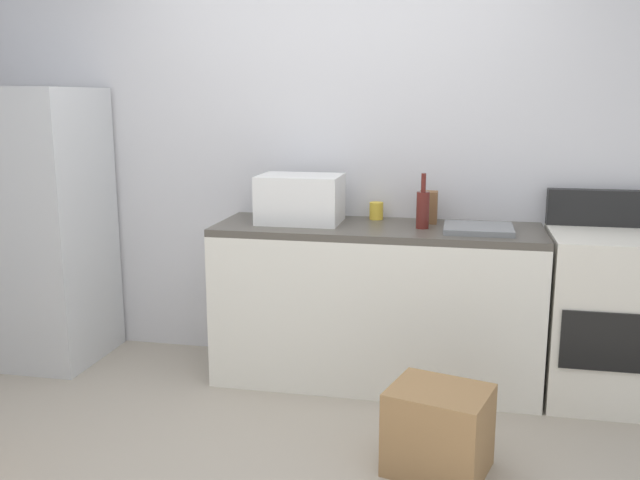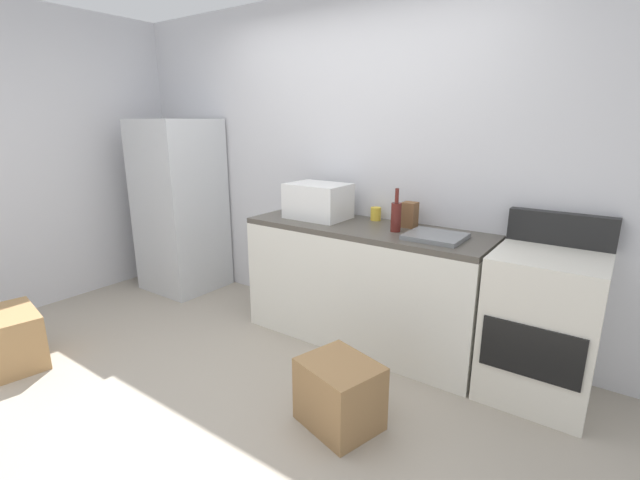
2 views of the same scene
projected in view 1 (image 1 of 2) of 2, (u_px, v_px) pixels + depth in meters
wall_back at (336, 148)px, 4.14m from camera, size 5.00×0.10×2.60m
kitchen_counter at (376, 304)px, 3.92m from camera, size 1.80×0.60×0.90m
refrigerator at (41, 227)px, 4.20m from camera, size 0.68×0.66×1.66m
stove_oven at (604, 315)px, 3.68m from camera, size 0.60×0.61×1.10m
microwave at (300, 199)px, 3.92m from camera, size 0.46×0.34×0.27m
sink_basin at (478, 229)px, 3.67m from camera, size 0.36×0.32×0.03m
wine_bottle at (423, 208)px, 3.74m from camera, size 0.07×0.07×0.30m
coffee_mug at (376, 211)px, 4.03m from camera, size 0.08×0.08×0.10m
knife_block at (428, 207)px, 3.91m from camera, size 0.10×0.10×0.18m
cardboard_box_medium at (438, 430)px, 2.99m from camera, size 0.49×0.44×0.38m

